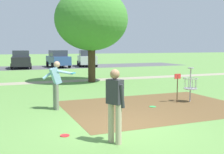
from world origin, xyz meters
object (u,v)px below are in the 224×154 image
frisbee_near_basket (153,107)px  parked_car_rightmost (87,58)px  frisbee_far_left (65,136)px  frisbee_by_tee (56,101)px  tree_near_right (91,20)px  parked_car_center_left (21,59)px  parked_car_center_right (58,59)px  disc_golf_basket (189,83)px  player_foreground_watching (56,82)px  player_throwing (115,102)px

frisbee_near_basket → parked_car_rightmost: parked_car_rightmost is taller
frisbee_far_left → frisbee_by_tee: bearing=81.6°
tree_near_right → parked_car_center_left: 14.11m
parked_car_center_left → parked_car_center_right: (3.82, 0.06, 0.00)m
tree_near_right → parked_car_center_right: tree_near_right is taller
disc_golf_basket → frisbee_far_left: 6.12m
frisbee_by_tee → parked_car_center_right: parked_car_center_right is taller
player_foreground_watching → parked_car_center_right: 20.85m
disc_golf_basket → parked_car_center_right: (-1.05, 21.09, 0.17)m
disc_golf_basket → parked_car_center_left: size_ratio=0.32×
disc_golf_basket → player_foreground_watching: player_foreground_watching is taller
disc_golf_basket → tree_near_right: bearing=101.9°
player_throwing → frisbee_far_left: player_throwing is taller
disc_golf_basket → tree_near_right: size_ratio=0.24×
frisbee_near_basket → parked_car_center_right: (0.77, 21.38, 0.91)m
player_foreground_watching → frisbee_by_tee: 1.88m
player_foreground_watching → tree_near_right: (3.58, 6.97, 2.89)m
disc_golf_basket → player_throwing: size_ratio=0.81×
player_throwing → parked_car_center_right: parked_car_center_right is taller
parked_car_center_right → parked_car_rightmost: bearing=3.6°
player_foreground_watching → parked_car_rightmost: (7.44, 20.64, -0.06)m
player_foreground_watching → parked_car_center_left: bearing=89.1°
frisbee_near_basket → frisbee_far_left: (-3.75, -2.11, 0.00)m
frisbee_near_basket → player_throwing: bearing=-132.4°
player_foreground_watching → tree_near_right: 8.35m
player_foreground_watching → player_throwing: 4.05m
frisbee_by_tee → parked_car_center_left: bearing=90.0°
disc_golf_basket → player_foreground_watching: 5.23m
player_foreground_watching → disc_golf_basket: bearing=-7.2°
tree_near_right → parked_car_rightmost: bearing=74.2°
player_throwing → frisbee_far_left: 1.65m
tree_near_right → player_throwing: bearing=-105.3°
frisbee_by_tee → player_foreground_watching: bearing=-100.6°
player_throwing → tree_near_right: bearing=74.7°
frisbee_by_tee → tree_near_right: tree_near_right is taller
player_foreground_watching → parked_car_center_right: size_ratio=0.40×
tree_near_right → parked_car_center_right: bearing=87.6°
frisbee_near_basket → parked_car_center_left: bearing=98.1°
frisbee_by_tee → frisbee_far_left: bearing=-98.4°
player_throwing → frisbee_near_basket: bearing=47.6°
player_throwing → frisbee_by_tee: 5.67m
disc_golf_basket → tree_near_right: (-1.61, 7.63, 3.13)m
frisbee_near_basket → tree_near_right: (0.22, 7.92, 3.87)m
disc_golf_basket → frisbee_far_left: (-5.58, -2.40, -0.74)m
player_throwing → tree_near_right: size_ratio=0.29×
disc_golf_basket → parked_car_center_left: bearing=103.1°
disc_golf_basket → parked_car_rightmost: bearing=84.0°
frisbee_by_tee → frisbee_far_left: size_ratio=0.87×
player_foreground_watching → player_throwing: (0.57, -4.01, -0.02)m
frisbee_by_tee → parked_car_center_left: size_ratio=0.05×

